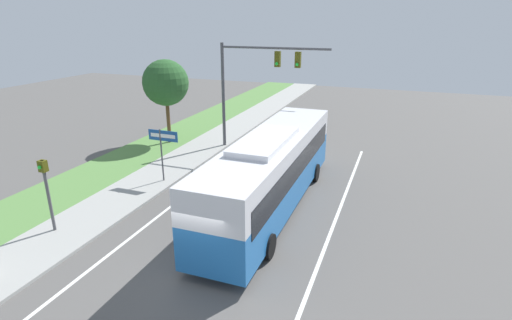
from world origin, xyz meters
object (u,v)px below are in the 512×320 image
at_px(bus, 272,168).
at_px(signal_gantry, 253,75).
at_px(street_sign, 163,144).
at_px(pedestrian_signal, 46,184).

xyz_separation_m(bus, signal_gantry, (-3.69, 7.52, 2.85)).
bearing_deg(street_sign, bus, -7.98).
height_order(bus, street_sign, bus).
height_order(signal_gantry, pedestrian_signal, signal_gantry).
xyz_separation_m(bus, pedestrian_signal, (-7.35, -5.08, 0.16)).
xyz_separation_m(pedestrian_signal, street_sign, (1.32, 5.92, 0.03)).
distance_m(pedestrian_signal, street_sign, 6.07).
distance_m(signal_gantry, street_sign, 7.56).
bearing_deg(signal_gantry, pedestrian_signal, -106.18).
relative_size(signal_gantry, street_sign, 2.38).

